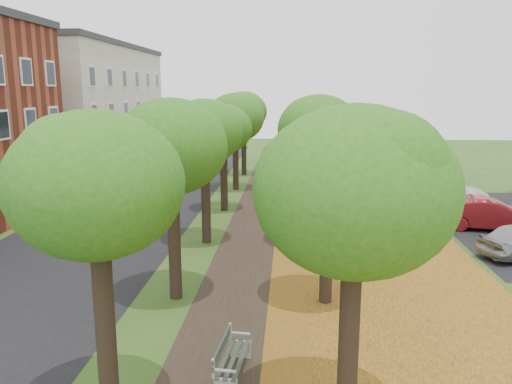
% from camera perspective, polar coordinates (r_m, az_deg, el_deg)
% --- Properties ---
extents(street_asphalt, '(8.00, 70.00, 0.01)m').
position_cam_1_polar(street_asphalt, '(26.39, -16.00, -3.36)').
color(street_asphalt, black).
rests_on(street_asphalt, ground).
extents(footpath, '(3.20, 70.00, 0.01)m').
position_cam_1_polar(footpath, '(24.88, 0.51, -3.80)').
color(footpath, black).
rests_on(footpath, ground).
extents(leaf_verge, '(7.50, 70.00, 0.01)m').
position_cam_1_polar(leaf_verge, '(25.09, 12.01, -3.92)').
color(leaf_verge, '#AD7D20').
rests_on(leaf_verge, ground).
extents(tree_row_west, '(3.45, 33.45, 6.23)m').
position_cam_1_polar(tree_row_west, '(24.29, -4.70, 7.09)').
color(tree_row_west, black).
rests_on(tree_row_west, ground).
extents(tree_row_east, '(3.45, 33.45, 6.23)m').
position_cam_1_polar(tree_row_east, '(24.05, 6.77, 7.00)').
color(tree_row_east, black).
rests_on(tree_row_east, ground).
extents(building_cream, '(10.30, 20.30, 10.40)m').
position_cam_1_polar(building_cream, '(45.83, -20.05, 9.16)').
color(building_cream, beige).
rests_on(building_cream, ground).
extents(bench, '(0.72, 1.91, 0.88)m').
position_cam_1_polar(bench, '(12.28, -2.87, -18.45)').
color(bench, '#29342B').
rests_on(bench, ground).
extents(car_red, '(4.76, 2.26, 1.51)m').
position_cam_1_polar(car_red, '(26.44, 25.07, -2.31)').
color(car_red, maroon).
rests_on(car_red, ground).
extents(car_grey, '(4.39, 2.11, 1.24)m').
position_cam_1_polar(car_grey, '(27.12, 24.51, -2.23)').
color(car_grey, '#39383E').
rests_on(car_grey, ground).
extents(car_white, '(4.94, 3.51, 1.25)m').
position_cam_1_polar(car_white, '(32.17, 21.17, 0.09)').
color(car_white, silver).
rests_on(car_white, ground).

